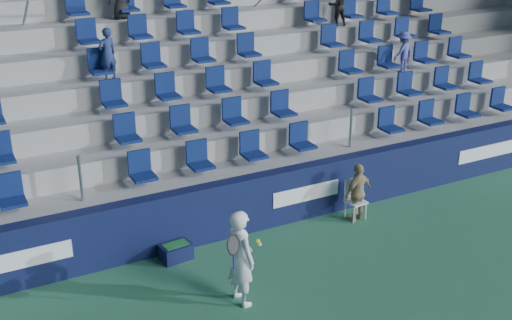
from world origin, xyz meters
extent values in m
plane|color=#2E6C49|center=(0.00, 0.00, 0.00)|extent=(70.00, 70.00, 0.00)
cube|color=#10173D|center=(0.00, 3.15, 0.60)|extent=(24.00, 0.30, 1.20)
cube|color=white|center=(1.50, 2.99, 0.62)|extent=(1.60, 0.02, 0.34)
cube|color=white|center=(7.00, 2.99, 0.62)|extent=(2.40, 0.02, 0.34)
cube|color=gray|center=(0.00, 3.72, 0.60)|extent=(24.00, 0.85, 1.20)
cube|color=gray|center=(0.00, 4.57, 0.85)|extent=(24.00, 0.85, 1.70)
cube|color=gray|center=(0.00, 5.42, 1.10)|extent=(24.00, 0.85, 2.20)
cube|color=gray|center=(0.00, 6.28, 1.35)|extent=(24.00, 0.85, 2.70)
cube|color=gray|center=(0.00, 7.12, 1.60)|extent=(24.00, 0.85, 3.20)
cube|color=gray|center=(0.00, 7.97, 1.85)|extent=(24.00, 0.85, 3.70)
cube|color=gray|center=(0.00, 8.82, 2.10)|extent=(24.00, 0.85, 4.20)
cube|color=gray|center=(0.00, 9.68, 2.35)|extent=(24.00, 0.85, 4.70)
cube|color=gray|center=(0.00, 10.52, 2.60)|extent=(24.00, 0.85, 5.20)
cube|color=gray|center=(0.00, 11.20, 3.10)|extent=(24.00, 0.50, 6.20)
cube|color=#0D1D50|center=(0.00, 3.72, 1.55)|extent=(16.05, 0.50, 0.70)
cube|color=#0D1D50|center=(0.00, 4.57, 2.05)|extent=(16.05, 0.50, 0.70)
cube|color=#0D1D50|center=(0.00, 5.42, 2.55)|extent=(16.05, 0.50, 0.70)
cube|color=#0D1D50|center=(0.00, 6.28, 3.05)|extent=(16.05, 0.50, 0.70)
cube|color=#0D1D50|center=(0.00, 7.12, 3.55)|extent=(16.05, 0.50, 0.70)
cube|color=#0D1D50|center=(0.00, 7.97, 4.05)|extent=(16.05, 0.50, 0.70)
cylinder|color=gray|center=(-3.00, 7.12, 4.35)|extent=(0.06, 7.68, 4.55)
imported|color=black|center=(4.90, 7.08, 3.74)|extent=(0.59, 0.50, 1.09)
imported|color=#1A264E|center=(-1.63, 6.23, 3.28)|extent=(0.48, 0.39, 1.15)
imported|color=#434794|center=(5.84, 5.38, 2.72)|extent=(0.75, 0.54, 1.04)
imported|color=white|center=(-1.06, 0.93, 0.86)|extent=(0.48, 0.67, 1.72)
cylinder|color=navy|center=(-1.31, 0.68, 0.99)|extent=(0.03, 0.03, 0.28)
torus|color=black|center=(-1.31, 0.68, 1.29)|extent=(0.30, 0.17, 0.28)
plane|color=#262626|center=(-1.31, 0.68, 1.29)|extent=(0.30, 0.16, 0.29)
sphere|color=yellow|center=(-0.81, 0.73, 1.15)|extent=(0.07, 0.07, 0.07)
sphere|color=yellow|center=(-0.81, 0.79, 1.18)|extent=(0.07, 0.07, 0.07)
cube|color=white|center=(2.47, 2.55, 0.40)|extent=(0.42, 0.42, 0.04)
cube|color=white|center=(2.47, 2.73, 0.64)|extent=(0.38, 0.08, 0.47)
cylinder|color=white|center=(2.32, 2.40, 0.19)|extent=(0.03, 0.03, 0.38)
cylinder|color=white|center=(2.63, 2.40, 0.19)|extent=(0.03, 0.03, 0.38)
cylinder|color=white|center=(2.32, 2.70, 0.19)|extent=(0.03, 0.03, 0.38)
cylinder|color=white|center=(2.63, 2.70, 0.19)|extent=(0.03, 0.03, 0.38)
imported|color=tan|center=(2.47, 2.50, 0.64)|extent=(0.80, 0.47, 1.29)
cube|color=#0F1538|center=(-1.54, 2.75, 0.16)|extent=(0.61, 0.44, 0.31)
cube|color=#1E662D|center=(-1.54, 2.75, 0.23)|extent=(0.50, 0.32, 0.19)
camera|label=1|loc=(-5.12, -7.37, 6.37)|focal=45.00mm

